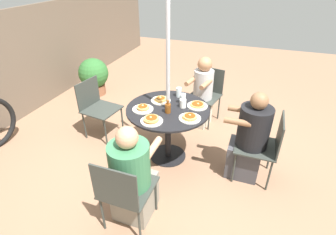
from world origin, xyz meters
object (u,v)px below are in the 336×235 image
(patio_chair_south, at_px, (207,92))
(drinking_glass_b, at_px, (179,92))
(syrup_bottle, at_px, (168,108))
(diner_south, at_px, (202,94))
(pancake_plate_e, at_px, (190,118))
(pancake_plate_a, at_px, (143,108))
(pancake_plate_b, at_px, (161,100))
(drinking_glass_a, at_px, (183,99))
(patio_chair_west, at_px, (97,105))
(potted_shrub, at_px, (94,75))
(coffee_cup, at_px, (183,103))
(patio_chair_north, at_px, (124,190))
(diner_east, at_px, (249,140))
(patio_chair_east, at_px, (265,144))
(pancake_plate_c, at_px, (197,105))
(patio_table, at_px, (168,118))
(diner_north, at_px, (132,178))
(pancake_plate_d, at_px, (152,120))

(patio_chair_south, xyz_separation_m, drinking_glass_b, (-0.81, 0.23, 0.31))
(patio_chair_south, bearing_deg, syrup_bottle, 92.39)
(patio_chair_south, distance_m, diner_south, 0.18)
(pancake_plate_e, relative_size, syrup_bottle, 1.57)
(syrup_bottle, bearing_deg, pancake_plate_a, 96.95)
(pancake_plate_b, xyz_separation_m, drinking_glass_a, (0.04, -0.29, 0.05))
(patio_chair_south, relative_size, patio_chair_west, 1.00)
(potted_shrub, bearing_deg, pancake_plate_a, -130.85)
(syrup_bottle, distance_m, coffee_cup, 0.23)
(pancake_plate_b, bearing_deg, patio_chair_north, -173.98)
(potted_shrub, bearing_deg, diner_east, -114.55)
(coffee_cup, bearing_deg, drinking_glass_a, 18.98)
(coffee_cup, bearing_deg, potted_shrub, 59.49)
(pancake_plate_b, relative_size, drinking_glass_b, 2.03)
(pancake_plate_a, bearing_deg, diner_south, -23.53)
(diner_south, bearing_deg, patio_chair_north, 96.21)
(diner_east, xyz_separation_m, potted_shrub, (1.40, 3.07, -0.12))
(patio_chair_east, distance_m, diner_south, 1.41)
(pancake_plate_c, height_order, potted_shrub, pancake_plate_c)
(patio_chair_east, relative_size, patio_chair_west, 1.00)
(patio_table, relative_size, pancake_plate_a, 4.07)
(patio_chair_north, height_order, diner_north, diner_north)
(patio_chair_east, bearing_deg, pancake_plate_c, 78.51)
(patio_chair_west, bearing_deg, pancake_plate_b, 97.33)
(patio_table, bearing_deg, pancake_plate_b, 45.24)
(diner_north, relative_size, patio_chair_south, 1.27)
(diner_south, xyz_separation_m, drinking_glass_b, (-0.64, 0.19, 0.29))
(diner_north, bearing_deg, patio_chair_south, 83.78)
(patio_chair_east, bearing_deg, syrup_bottle, 94.87)
(pancake_plate_d, bearing_deg, pancake_plate_c, -37.07)
(patio_chair_west, height_order, drinking_glass_b, drinking_glass_b)
(diner_north, distance_m, patio_chair_west, 1.67)
(drinking_glass_a, height_order, potted_shrub, drinking_glass_a)
(patio_chair_west, bearing_deg, patio_table, 90.00)
(pancake_plate_e, height_order, coffee_cup, coffee_cup)
(pancake_plate_c, bearing_deg, potted_shrub, 62.87)
(patio_chair_west, bearing_deg, drinking_glass_a, 99.08)
(diner_north, height_order, patio_chair_east, diner_north)
(patio_table, distance_m, pancake_plate_b, 0.27)
(pancake_plate_a, relative_size, coffee_cup, 2.42)
(patio_chair_west, height_order, pancake_plate_c, patio_chair_west)
(pancake_plate_b, xyz_separation_m, pancake_plate_c, (0.02, -0.49, -0.00))
(pancake_plate_c, bearing_deg, patio_chair_south, 4.67)
(diner_north, xyz_separation_m, pancake_plate_a, (0.88, 0.27, 0.28))
(syrup_bottle, relative_size, potted_shrub, 0.23)
(pancake_plate_a, distance_m, drinking_glass_a, 0.53)
(patio_chair_north, height_order, pancake_plate_b, patio_chair_north)
(pancake_plate_c, bearing_deg, pancake_plate_d, 142.93)
(coffee_cup, distance_m, potted_shrub, 2.61)
(pancake_plate_c, distance_m, drinking_glass_a, 0.21)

